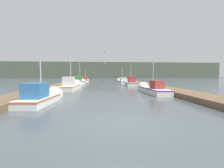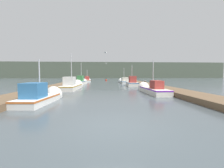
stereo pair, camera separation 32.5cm
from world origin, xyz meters
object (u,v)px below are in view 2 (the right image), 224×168
fishing_boat_6 (87,80)px  seagull_1 (106,63)px  fishing_boat_4 (81,82)px  seagull_lead (105,53)px  mooring_piling_0 (131,80)px  fishing_boat_2 (73,85)px  mooring_piling_1 (145,84)px  fishing_boat_3 (132,83)px  fishing_boat_0 (41,96)px  fishing_boat_5 (124,81)px  fishing_boat_1 (152,89)px  channel_buoy (106,80)px

fishing_boat_6 → seagull_1: bearing=-71.6°
fishing_boat_4 → fishing_boat_6: size_ratio=0.94×
fishing_boat_4 → seagull_lead: fishing_boat_4 is taller
mooring_piling_0 → seagull_lead: size_ratio=2.44×
fishing_boat_2 → mooring_piling_1: 9.73m
fishing_boat_2 → fishing_boat_3: (8.62, 4.57, 0.04)m
fishing_boat_0 → fishing_boat_5: 24.33m
fishing_boat_1 → seagull_lead: size_ratio=10.71×
mooring_piling_1 → seagull_lead: (-5.56, -5.85, 3.42)m
fishing_boat_0 → seagull_lead: 7.05m
fishing_boat_6 → seagull_1: size_ratio=8.74×
fishing_boat_6 → mooring_piling_0: 11.95m
mooring_piling_0 → seagull_1: (-5.42, -3.37, 3.17)m
fishing_boat_0 → seagull_1: 18.44m
mooring_piling_0 → seagull_1: seagull_1 is taller
fishing_boat_0 → fishing_boat_6: size_ratio=0.90×
fishing_boat_5 → fishing_boat_6: (-8.47, 4.87, 0.07)m
fishing_boat_5 → fishing_boat_4: bearing=-153.9°
fishing_boat_2 → mooring_piling_0: 15.19m
fishing_boat_5 → seagull_1: (-4.00, -5.22, 3.50)m
fishing_boat_5 → channel_buoy: bearing=105.3°
fishing_boat_6 → mooring_piling_0: bearing=-39.7°
fishing_boat_5 → mooring_piling_0: 2.35m
fishing_boat_4 → fishing_boat_5: bearing=33.1°
fishing_boat_1 → mooring_piling_0: fishing_boat_1 is taller
fishing_boat_4 → mooring_piling_0: bearing=20.3°
fishing_boat_0 → seagull_lead: (4.40, 4.23, 3.53)m
mooring_piling_1 → seagull_1: size_ratio=1.87×
channel_buoy → seagull_lead: seagull_lead is taller
seagull_lead → mooring_piling_0: bearing=166.1°
fishing_boat_3 → mooring_piling_0: (1.34, 6.90, 0.21)m
fishing_boat_0 → fishing_boat_6: bearing=94.1°
seagull_lead → fishing_boat_1: bearing=102.4°
mooring_piling_0 → channel_buoy: size_ratio=1.30×
fishing_boat_4 → channel_buoy: 16.94m
fishing_boat_4 → fishing_boat_5: fishing_boat_4 is taller
mooring_piling_0 → mooring_piling_1: 10.76m
fishing_boat_0 → fishing_boat_5: fishing_boat_5 is taller
fishing_boat_4 → seagull_1: (4.59, -0.71, 3.34)m
fishing_boat_6 → channel_buoy: fishing_boat_6 is taller
fishing_boat_3 → fishing_boat_6: fishing_boat_3 is taller
fishing_boat_2 → fishing_boat_3: fishing_boat_2 is taller
fishing_boat_0 → fishing_boat_1: fishing_boat_1 is taller
fishing_boat_1 → fishing_boat_5: (-0.33, 17.87, -0.02)m
fishing_boat_1 → seagull_1: 13.82m
fishing_boat_0 → channel_buoy: fishing_boat_0 is taller
mooring_piling_0 → fishing_boat_6: bearing=145.8°
fishing_boat_4 → fishing_boat_6: bearing=94.7°
fishing_boat_0 → fishing_boat_2: (0.25, 9.37, 0.02)m
mooring_piling_1 → seagull_lead: bearing=-133.5°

